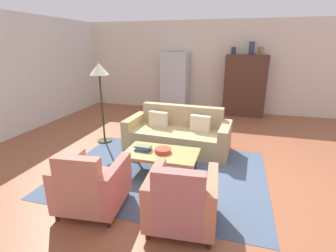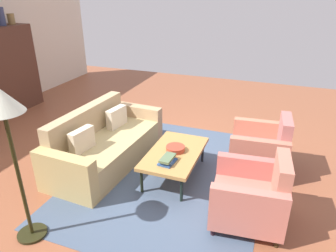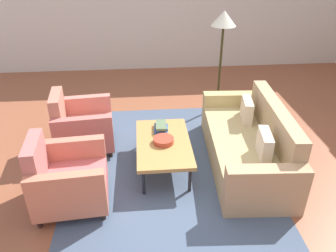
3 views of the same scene
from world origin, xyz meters
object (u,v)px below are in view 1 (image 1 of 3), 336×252
at_px(cabinet, 245,86).
at_px(refrigerator, 175,83).
at_px(vase_tall, 234,51).
at_px(armchair_left, 91,187).
at_px(floor_lamp, 100,77).
at_px(armchair_right, 181,202).
at_px(fruit_bowl, 163,150).
at_px(vase_round, 252,48).
at_px(book_stack, 143,148).
at_px(couch, 178,135).
at_px(vase_small, 261,51).
at_px(coffee_table, 161,154).

distance_m(cabinet, refrigerator, 2.13).
bearing_deg(vase_tall, armchair_left, -105.41).
bearing_deg(floor_lamp, armchair_right, -44.80).
bearing_deg(armchair_right, floor_lamp, 130.70).
xyz_separation_m(fruit_bowl, floor_lamp, (-1.71, 1.10, 1.01)).
xyz_separation_m(armchair_left, vase_tall, (1.50, 5.43, 1.56)).
relative_size(fruit_bowl, floor_lamp, 0.16).
distance_m(armchair_right, vase_round, 5.73).
relative_size(vase_tall, vase_round, 0.59).
bearing_deg(armchair_left, vase_tall, 69.01).
bearing_deg(floor_lamp, vase_round, 45.74).
xyz_separation_m(book_stack, cabinet, (1.62, 4.28, 0.46)).
relative_size(armchair_left, refrigerator, 0.48).
distance_m(armchair_left, fruit_bowl, 1.32).
relative_size(couch, vase_round, 5.97).
relative_size(cabinet, vase_small, 8.18).
distance_m(fruit_bowl, refrigerator, 4.28).
height_order(armchair_right, vase_small, vase_small).
relative_size(book_stack, floor_lamp, 0.16).
distance_m(coffee_table, fruit_bowl, 0.08).
bearing_deg(refrigerator, cabinet, 2.82).
height_order(couch, vase_tall, vase_tall).
xyz_separation_m(vase_tall, vase_small, (0.75, 0.00, 0.00)).
xyz_separation_m(couch, vase_small, (1.65, 3.08, 1.62)).
distance_m(coffee_table, floor_lamp, 2.28).
relative_size(book_stack, vase_round, 0.78).
height_order(armchair_right, refrigerator, refrigerator).
xyz_separation_m(armchair_left, vase_small, (2.25, 5.43, 1.57)).
bearing_deg(cabinet, coffee_table, -106.97).
relative_size(vase_small, refrigerator, 0.12).
distance_m(armchair_left, vase_tall, 5.85).
bearing_deg(couch, coffee_table, 93.03).
bearing_deg(refrigerator, vase_small, 2.31).
bearing_deg(vase_small, armchair_left, -112.47).
bearing_deg(couch, armchair_left, 78.99).
xyz_separation_m(cabinet, floor_lamp, (-2.98, -3.17, 0.54)).
relative_size(couch, armchair_right, 2.44).
xyz_separation_m(cabinet, vase_tall, (-0.40, -0.00, 1.01)).
xyz_separation_m(couch, vase_tall, (0.90, 3.08, 1.62)).
relative_size(armchair_right, refrigerator, 0.48).
relative_size(armchair_left, vase_round, 2.45).
height_order(armchair_left, armchair_right, same).
relative_size(armchair_right, vase_round, 2.45).
bearing_deg(couch, cabinet, -109.56).
relative_size(couch, armchair_left, 2.44).
xyz_separation_m(coffee_table, vase_round, (1.40, 4.26, 1.61)).
relative_size(vase_tall, vase_small, 0.97).
bearing_deg(vase_round, coffee_table, -108.21).
bearing_deg(armchair_left, refrigerator, 86.84).
distance_m(coffee_table, book_stack, 0.32).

